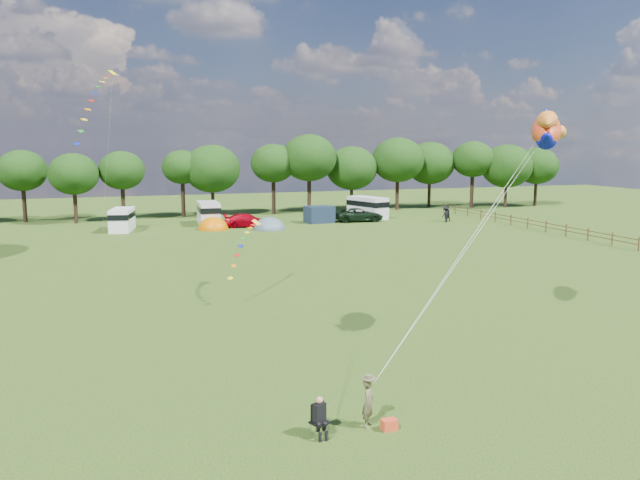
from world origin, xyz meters
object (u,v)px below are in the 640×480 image
object	(u,v)px
tent_greyblue	(269,229)
kite_flyer	(369,403)
car_c	(247,220)
tent_orange	(213,229)
fish_kite	(546,130)
camp_chair	(319,412)
car_d	(359,215)
campervan_d	(368,207)
walker_b	(446,214)
campervan_c	(209,212)
walker_a	(447,213)
campervan_b	(122,219)

from	to	relation	value
tent_greyblue	kite_flyer	xyz separation A→B (m)	(-8.31, -46.73, 0.78)
car_c	tent_greyblue	size ratio (longest dim) A/B	1.30
tent_orange	fish_kite	xyz separation A→B (m)	(8.64, -42.38, 9.63)
tent_orange	camp_chair	distance (m)	48.99
car_d	campervan_d	size ratio (longest dim) A/B	0.99
car_c	kite_flyer	size ratio (longest dim) A/B	3.05
camp_chair	walker_b	distance (m)	55.63
car_d	tent_greyblue	bearing A→B (deg)	112.20
fish_kite	campervan_c	bearing A→B (deg)	47.10
kite_flyer	walker_a	xyz separation A→B (m)	(29.80, 46.80, 0.13)
car_c	tent_orange	size ratio (longest dim) A/B	1.35
car_c	walker_b	size ratio (longest dim) A/B	2.66
campervan_b	camp_chair	xyz separation A→B (m)	(4.87, -50.62, -0.48)
car_d	kite_flyer	xyz separation A→B (m)	(-19.96, -49.93, 0.02)
campervan_c	walker_a	size ratio (longest dim) A/B	2.84
car_d	campervan_d	xyz separation A→B (m)	(2.12, 2.53, 0.63)
car_c	kite_flyer	bearing A→B (deg)	-172.94
kite_flyer	campervan_c	bearing A→B (deg)	33.41
kite_flyer	walker_b	xyz separation A→B (m)	(29.24, 46.09, 0.12)
kite_flyer	fish_kite	world-z (taller)	fish_kite
campervan_b	tent_orange	bearing A→B (deg)	-90.27
kite_flyer	walker_a	world-z (taller)	walker_a
campervan_c	kite_flyer	distance (m)	52.82
car_c	campervan_d	size ratio (longest dim) A/B	0.84
tent_greyblue	walker_a	size ratio (longest dim) A/B	2.02
campervan_d	walker_b	bearing A→B (deg)	-150.24
campervan_d	camp_chair	world-z (taller)	campervan_d
car_c	campervan_b	xyz separation A→B (m)	(-13.03, 1.30, 0.52)
campervan_c	walker_a	bearing A→B (deg)	-100.00
tent_orange	fish_kite	bearing A→B (deg)	-78.48
tent_orange	camp_chair	world-z (taller)	tent_orange
camp_chair	tent_greyblue	bearing A→B (deg)	54.11
tent_orange	tent_greyblue	bearing A→B (deg)	-18.87
campervan_d	kite_flyer	bearing A→B (deg)	138.53
tent_greyblue	walker_a	bearing A→B (deg)	0.17
camp_chair	car_c	bearing A→B (deg)	56.81
fish_kite	walker_a	bearing A→B (deg)	12.16
fish_kite	walker_b	bearing A→B (deg)	12.44
kite_flyer	tent_orange	bearing A→B (deg)	33.34
tent_orange	fish_kite	size ratio (longest dim) A/B	0.96
campervan_b	walker_b	world-z (taller)	campervan_b
car_c	fish_kite	size ratio (longest dim) A/B	1.29
fish_kite	walker_a	world-z (taller)	fish_kite
tent_orange	kite_flyer	bearing A→B (deg)	-93.09
car_c	campervan_b	world-z (taller)	campervan_b
fish_kite	walker_a	distance (m)	45.38
campervan_b	fish_kite	xyz separation A→B (m)	(17.86, -44.20, 8.40)
campervan_d	walker_b	xyz separation A→B (m)	(7.16, -6.36, -0.50)
tent_greyblue	camp_chair	distance (m)	47.92
campervan_b	kite_flyer	xyz separation A→B (m)	(6.60, -50.50, -0.46)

